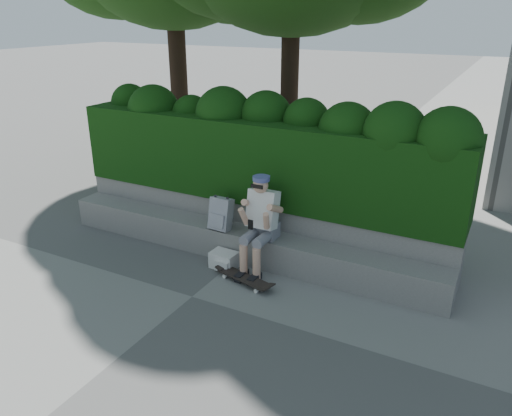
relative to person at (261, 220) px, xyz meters
The scene contains 8 objects.
ground 1.38m from the person, 112.19° to the right, with size 80.00×80.00×0.00m, color slate.
bench_ledge 0.71m from the person, 157.39° to the left, with size 6.00×0.45×0.45m, color gray.
planter_wall 0.87m from the person, 123.58° to the left, with size 6.00×0.50×0.75m, color gray.
hedge 1.15m from the person, 116.31° to the left, with size 6.00×1.00×1.20m, color black.
person is the anchor object (origin of this frame).
skateboard 0.81m from the person, 91.63° to the right, with size 0.85×0.40×0.09m.
backpack_plaid 0.70m from the person, behind, with size 0.32×0.17×0.47m, color silver.
backpack_ground 0.82m from the person, 157.45° to the right, with size 0.37×0.26×0.24m, color white.
Camera 1 is at (3.31, -4.49, 3.43)m, focal length 35.00 mm.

